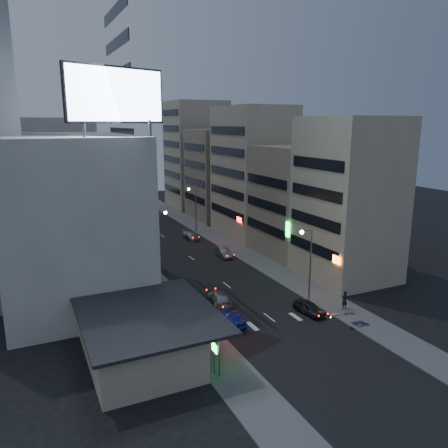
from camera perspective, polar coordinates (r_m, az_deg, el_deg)
ground at (r=42.46m, az=8.80°, el=-14.05°), size 180.00×180.00×0.00m
sidewalk_left at (r=65.45m, az=-12.12°, el=-4.26°), size 4.00×120.00×0.12m
sidewalk_right at (r=70.53m, az=0.63°, el=-2.69°), size 4.00×120.00×0.12m
food_court at (r=38.11m, az=-11.12°, el=-14.14°), size 11.00×13.00×3.88m
white_building at (r=52.30m, az=-19.66°, el=1.01°), size 14.00×24.00×18.00m
shophouse_near at (r=56.15m, az=15.95°, el=3.10°), size 10.00×11.00×20.00m
shophouse_mid at (r=65.72m, az=9.62°, el=3.05°), size 11.00×12.00×16.00m
shophouse_far at (r=75.98m, az=3.79°, el=6.84°), size 10.00×14.00×22.00m
far_left_a at (r=76.88m, az=-20.55°, el=5.36°), size 11.00×10.00×20.00m
far_left_b at (r=90.03m, az=-21.48°, el=4.70°), size 12.00×10.00×15.00m
far_right_a at (r=89.74m, az=-0.61°, el=6.55°), size 11.00×12.00×18.00m
far_right_b at (r=102.49m, az=-3.65°, el=9.02°), size 12.00×12.00×24.00m
billboard at (r=42.01m, az=-13.90°, el=16.01°), size 9.52×3.75×6.20m
street_lamp_right_near at (r=48.20m, az=10.90°, el=-3.90°), size 1.60×0.44×8.02m
street_lamp_left at (r=57.07m, az=-8.47°, el=-1.14°), size 1.60×0.44×8.02m
street_lamp_right_far at (r=77.46m, az=-3.98°, el=2.74°), size 1.60×0.44×8.02m
parked_car_right_near at (r=46.60m, az=11.07°, el=-10.69°), size 2.00×4.02×1.32m
parked_car_right_mid at (r=64.28m, az=-0.05°, el=-3.70°), size 1.82×4.21×1.35m
parked_car_left at (r=70.73m, az=-11.24°, el=-2.37°), size 2.90×5.21×1.38m
parked_car_right_far at (r=74.13m, az=-4.34°, el=-1.47°), size 1.82×4.46×1.29m
road_car_blue at (r=43.36m, az=0.60°, el=-12.25°), size 1.93×4.38×1.40m
road_car_silver at (r=48.07m, az=-0.57°, el=-9.65°), size 2.63×4.90×1.35m
person at (r=48.22m, az=15.46°, el=-9.52°), size 0.76×0.54×1.97m
scooter_black_a at (r=45.78m, az=18.33°, el=-11.51°), size 1.31×2.05×1.19m
scooter_silver_a at (r=45.43m, az=17.42°, el=-11.69°), size 1.03×1.92×1.12m
scooter_blue at (r=46.11m, az=17.58°, el=-11.30°), size 0.82×1.93×1.15m
scooter_black_b at (r=47.73m, az=16.60°, el=-10.46°), size 0.99×1.75×1.02m
scooter_silver_b at (r=47.16m, az=14.85°, el=-10.64°), size 0.98×1.74×1.01m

